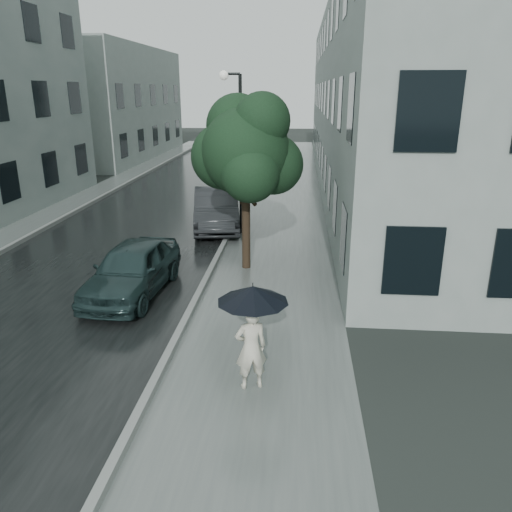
# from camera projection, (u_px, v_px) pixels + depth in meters

# --- Properties ---
(ground) EXTENTS (120.00, 120.00, 0.00)m
(ground) POSITION_uv_depth(u_px,v_px,m) (249.00, 358.00, 9.80)
(ground) COLOR black
(ground) RESTS_ON ground
(sidewalk) EXTENTS (3.50, 60.00, 0.01)m
(sidewalk) POSITION_uv_depth(u_px,v_px,m) (283.00, 214.00, 21.11)
(sidewalk) COLOR slate
(sidewalk) RESTS_ON ground
(kerb_near) EXTENTS (0.15, 60.00, 0.15)m
(kerb_near) POSITION_uv_depth(u_px,v_px,m) (241.00, 211.00, 21.24)
(kerb_near) COLOR slate
(kerb_near) RESTS_ON ground
(asphalt_road) EXTENTS (6.85, 60.00, 0.00)m
(asphalt_road) POSITION_uv_depth(u_px,v_px,m) (160.00, 211.00, 21.56)
(asphalt_road) COLOR black
(asphalt_road) RESTS_ON ground
(kerb_far) EXTENTS (0.15, 60.00, 0.15)m
(kerb_far) POSITION_uv_depth(u_px,v_px,m) (82.00, 208.00, 21.82)
(kerb_far) COLOR slate
(kerb_far) RESTS_ON ground
(sidewalk_far) EXTENTS (1.70, 60.00, 0.01)m
(sidewalk_far) POSITION_uv_depth(u_px,v_px,m) (62.00, 209.00, 21.92)
(sidewalk_far) COLOR #4C5451
(sidewalk_far) RESTS_ON ground
(building_near) EXTENTS (7.02, 36.00, 9.00)m
(building_near) POSITION_uv_depth(u_px,v_px,m) (389.00, 99.00, 26.33)
(building_near) COLOR gray
(building_near) RESTS_ON ground
(building_far_b) EXTENTS (7.02, 18.00, 8.00)m
(building_far_b) POSITION_uv_depth(u_px,v_px,m) (109.00, 103.00, 38.00)
(building_far_b) COLOR gray
(building_far_b) RESTS_ON ground
(pedestrian) EXTENTS (0.65, 0.53, 1.54)m
(pedestrian) POSITION_uv_depth(u_px,v_px,m) (251.00, 348.00, 8.60)
(pedestrian) COLOR beige
(pedestrian) RESTS_ON sidewalk
(umbrella) EXTENTS (1.40, 1.40, 1.05)m
(umbrella) POSITION_uv_depth(u_px,v_px,m) (253.00, 294.00, 8.24)
(umbrella) COLOR black
(umbrella) RESTS_ON ground
(street_tree) EXTENTS (3.20, 2.91, 4.97)m
(street_tree) POSITION_uv_depth(u_px,v_px,m) (246.00, 150.00, 13.77)
(street_tree) COLOR #332619
(street_tree) RESTS_ON ground
(lamp_post) EXTENTS (0.85, 0.32, 5.61)m
(lamp_post) POSITION_uv_depth(u_px,v_px,m) (237.00, 144.00, 17.40)
(lamp_post) COLOR black
(lamp_post) RESTS_ON ground
(car_near) EXTENTS (1.86, 4.06, 1.35)m
(car_near) POSITION_uv_depth(u_px,v_px,m) (132.00, 269.00, 12.65)
(car_near) COLOR #1C2F30
(car_near) RESTS_ON ground
(car_far) EXTENTS (2.33, 4.74, 1.50)m
(car_far) POSITION_uv_depth(u_px,v_px,m) (216.00, 208.00, 18.76)
(car_far) COLOR #222527
(car_far) RESTS_ON ground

